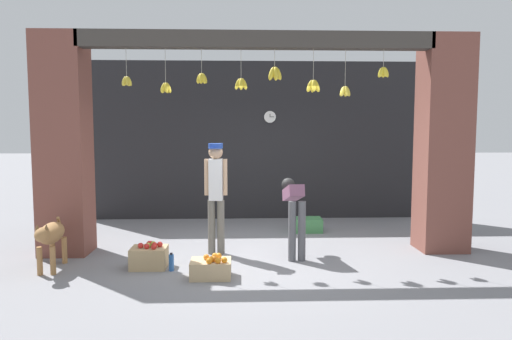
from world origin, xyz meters
TOP-DOWN VIEW (x-y plane):
  - ground_plane at (0.00, 0.00)m, footprint 60.00×60.00m
  - shop_back_wall at (0.00, 2.96)m, footprint 7.04×0.12m
  - shop_pillar_left at (-2.87, 0.30)m, footprint 0.70×0.60m
  - shop_pillar_right at (2.87, 0.30)m, footprint 0.70×0.60m
  - storefront_awning at (0.01, 0.12)m, footprint 5.14×0.29m
  - dog at (-2.76, -0.55)m, footprint 0.33×0.98m
  - shopkeeper at (-0.61, 0.17)m, footprint 0.34×0.28m
  - worker_stooping at (0.54, 0.01)m, footprint 0.28×0.85m
  - fruit_crate_oranges at (-0.62, -0.94)m, footprint 0.51×0.38m
  - fruit_crate_apples at (-1.48, -0.50)m, footprint 0.48×0.37m
  - produce_box_green at (0.97, 1.62)m, footprint 0.56×0.38m
  - water_bottle at (-1.16, -0.64)m, footprint 0.07×0.07m
  - wall_clock at (0.38, 2.89)m, footprint 0.26×0.03m

SIDE VIEW (x-z plane):
  - ground_plane at x=0.00m, z-range 0.00..0.00m
  - water_bottle at x=-1.16m, z-range -0.01..0.23m
  - fruit_crate_oranges at x=-0.62m, z-range -0.02..0.27m
  - produce_box_green at x=0.97m, z-range 0.00..0.25m
  - fruit_crate_apples at x=-1.48m, z-range -0.02..0.33m
  - dog at x=-2.76m, z-range 0.12..0.81m
  - worker_stooping at x=0.54m, z-range 0.19..1.31m
  - shopkeeper at x=-0.61m, z-range 0.15..1.82m
  - shop_back_wall at x=0.00m, z-range 0.00..3.27m
  - shop_pillar_left at x=-2.87m, z-range 0.00..3.27m
  - shop_pillar_right at x=2.87m, z-range 0.00..3.27m
  - wall_clock at x=0.38m, z-range 2.00..2.26m
  - storefront_awning at x=0.01m, z-range 2.64..3.57m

